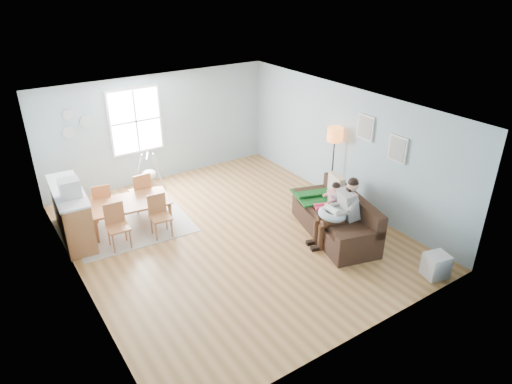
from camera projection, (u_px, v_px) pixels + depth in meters
room at (229, 123)px, 8.37m from camera, size 8.40×9.40×3.90m
window at (136, 121)px, 10.99m from camera, size 1.32×0.08×1.62m
pictures at (381, 138)px, 9.32m from camera, size 0.05×1.34×0.74m
wall_plates at (74, 124)px, 10.22m from camera, size 0.67×0.02×0.66m
sofa at (337, 221)px, 9.35m from camera, size 1.50×2.38×0.90m
green_throw at (319, 195)px, 9.84m from camera, size 1.21×1.11×0.04m
beige_pillow at (336, 186)px, 9.70m from camera, size 0.26×0.52×0.50m
father at (340, 210)px, 8.85m from camera, size 1.03×0.64×1.41m
nursing_pillow at (332, 214)px, 8.83m from camera, size 0.71×0.69×0.23m
infant at (331, 209)px, 8.82m from camera, size 0.14×0.38×0.14m
toddler at (331, 198)px, 9.31m from camera, size 0.58×0.42×0.85m
floor_lamp at (335, 141)px, 10.27m from camera, size 0.36×0.36×1.78m
storage_cube at (436, 265)px, 8.11m from camera, size 0.47×0.44×0.44m
rug at (133, 226)px, 9.75m from camera, size 2.49×1.95×0.01m
dining_table at (131, 215)px, 9.62m from camera, size 1.78×1.15×0.59m
chair_sw at (117, 223)px, 8.88m from camera, size 0.43×0.43×0.91m
chair_se at (159, 213)px, 9.27m from camera, size 0.43×0.43×0.88m
chair_nw at (102, 200)px, 9.80m from camera, size 0.44×0.44×0.87m
chair_ne at (141, 190)px, 10.17m from camera, size 0.43×0.43×0.93m
counter at (72, 213)px, 9.18m from camera, size 0.69×1.94×1.07m
monitor at (69, 188)px, 8.59m from camera, size 0.39×0.37×0.35m
baby_swing at (149, 173)px, 11.31m from camera, size 1.12×1.13×0.86m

